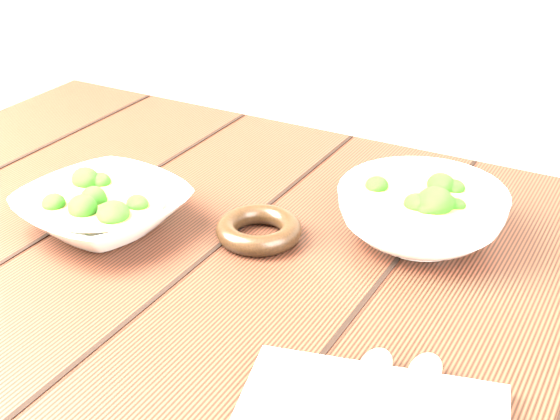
% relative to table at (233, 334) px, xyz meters
% --- Properties ---
extents(table, '(1.20, 0.80, 0.75)m').
position_rel_table_xyz_m(table, '(0.00, 0.00, 0.00)').
color(table, '#381910').
rests_on(table, ground).
extents(soup_bowl_front, '(0.23, 0.23, 0.06)m').
position_rel_table_xyz_m(soup_bowl_front, '(-0.17, -0.02, 0.15)').
color(soup_bowl_front, silver).
rests_on(soup_bowl_front, table).
extents(soup_bowl_back, '(0.21, 0.21, 0.07)m').
position_rel_table_xyz_m(soup_bowl_back, '(0.18, 0.14, 0.15)').
color(soup_bowl_back, silver).
rests_on(soup_bowl_back, table).
extents(trivet, '(0.11, 0.11, 0.03)m').
position_rel_table_xyz_m(trivet, '(0.01, 0.04, 0.13)').
color(trivet, black).
rests_on(trivet, table).
extents(spoon_left, '(0.04, 0.19, 0.01)m').
position_rel_table_xyz_m(spoon_left, '(0.24, -0.17, 0.14)').
color(spoon_left, '#BCB6A6').
rests_on(spoon_left, napkin).
extents(spoon_right, '(0.04, 0.19, 0.01)m').
position_rel_table_xyz_m(spoon_right, '(0.28, -0.15, 0.14)').
color(spoon_right, '#BCB6A6').
rests_on(spoon_right, napkin).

